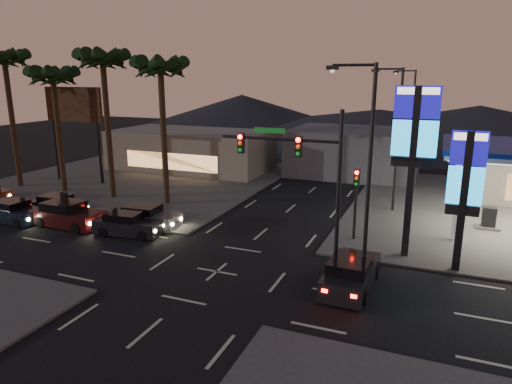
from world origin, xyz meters
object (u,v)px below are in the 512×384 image
at_px(car_lane_b_mid, 58,205).
at_px(traffic_signal_mast, 303,167).
at_px(pylon_sign_tall, 414,139).
at_px(pylon_sign_short, 465,180).
at_px(car_lane_a_mid, 67,215).
at_px(car_lane_b_front, 146,217).
at_px(car_lane_a_front, 128,224).
at_px(suv_station, 351,274).
at_px(car_lane_a_rear, 13,212).

bearing_deg(car_lane_b_mid, traffic_signal_mast, -8.23).
xyz_separation_m(pylon_sign_tall, pylon_sign_short, (2.50, -1.00, -1.74)).
bearing_deg(car_lane_a_mid, traffic_signal_mast, -2.84).
bearing_deg(car_lane_b_front, pylon_sign_short, 0.10).
distance_m(traffic_signal_mast, car_lane_b_mid, 19.34).
relative_size(traffic_signal_mast, car_lane_a_front, 1.83).
relative_size(pylon_sign_short, suv_station, 1.52).
bearing_deg(pylon_sign_short, suv_station, -140.03).
bearing_deg(pylon_sign_short, car_lane_b_mid, 179.61).
bearing_deg(car_lane_a_rear, traffic_signal_mast, -0.54).
height_order(car_lane_b_front, suv_station, suv_station).
relative_size(pylon_sign_tall, pylon_sign_short, 1.29).
bearing_deg(car_lane_b_mid, car_lane_a_rear, -119.68).
height_order(pylon_sign_tall, car_lane_a_front, pylon_sign_tall).
bearing_deg(car_lane_a_front, pylon_sign_tall, 9.09).
height_order(car_lane_a_mid, suv_station, car_lane_a_mid).
xyz_separation_m(pylon_sign_tall, car_lane_b_mid, (-23.33, -0.82, -5.78)).
bearing_deg(traffic_signal_mast, car_lane_a_rear, 179.46).
xyz_separation_m(traffic_signal_mast, car_lane_b_mid, (-18.59, 2.69, -4.61)).
distance_m(pylon_sign_short, car_lane_a_front, 19.05).
height_order(pylon_sign_short, car_lane_a_mid, pylon_sign_short).
distance_m(pylon_sign_short, car_lane_a_mid, 23.58).
xyz_separation_m(car_lane_a_front, car_lane_a_mid, (-4.63, -0.15, 0.10)).
height_order(pylon_sign_tall, pylon_sign_short, pylon_sign_tall).
bearing_deg(car_lane_b_front, suv_station, -15.14).
height_order(pylon_sign_short, suv_station, pylon_sign_short).
distance_m(pylon_sign_short, car_lane_a_rear, 27.65).
relative_size(car_lane_a_mid, car_lane_b_front, 1.10).
height_order(traffic_signal_mast, car_lane_a_mid, traffic_signal_mast).
bearing_deg(suv_station, car_lane_b_mid, 169.51).
distance_m(car_lane_a_front, suv_station, 14.22).
bearing_deg(car_lane_a_mid, suv_station, -6.27).
relative_size(traffic_signal_mast, car_lane_a_rear, 1.79).
bearing_deg(suv_station, car_lane_a_front, 171.08).
bearing_deg(car_lane_a_mid, car_lane_b_front, 19.20).
relative_size(car_lane_a_rear, suv_station, 0.97).
xyz_separation_m(pylon_sign_short, car_lane_a_rear, (-27.26, -2.32, -3.99)).
bearing_deg(pylon_sign_short, car_lane_a_rear, -175.13).
xyz_separation_m(pylon_sign_short, car_lane_a_mid, (-23.18, -1.72, -3.91)).
xyz_separation_m(pylon_sign_short, suv_station, (-4.50, -3.77, -3.96)).
xyz_separation_m(car_lane_a_mid, car_lane_b_front, (4.85, 1.69, -0.08)).
bearing_deg(pylon_sign_short, car_lane_b_front, -179.90).
bearing_deg(car_lane_b_mid, car_lane_b_front, -1.59).
bearing_deg(car_lane_b_front, car_lane_a_front, -98.03).
bearing_deg(car_lane_a_mid, pylon_sign_tall, 7.49).
bearing_deg(suv_station, pylon_sign_short, 39.97).
height_order(traffic_signal_mast, suv_station, traffic_signal_mast).
height_order(car_lane_a_rear, car_lane_b_front, car_lane_b_front).
height_order(car_lane_a_mid, car_lane_a_rear, car_lane_a_mid).
bearing_deg(traffic_signal_mast, car_lane_b_front, 167.40).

